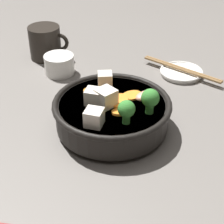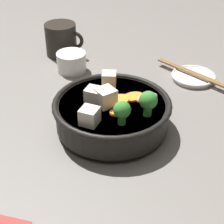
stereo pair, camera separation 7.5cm
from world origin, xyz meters
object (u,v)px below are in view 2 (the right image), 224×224
object	(u,v)px
dark_mug	(61,40)
chopsticks_pair	(194,73)
tea_cup	(71,62)
side_saucer	(193,77)
stirfry_bowl	(112,111)

from	to	relation	value
dark_mug	chopsticks_pair	size ratio (longest dim) A/B	0.54
chopsticks_pair	tea_cup	bearing A→B (deg)	-170.05
tea_cup	side_saucer	bearing A→B (deg)	9.95
dark_mug	chopsticks_pair	distance (m)	0.38
side_saucer	chopsticks_pair	bearing A→B (deg)	0.00
stirfry_bowl	tea_cup	xyz separation A→B (m)	(-0.18, 0.21, -0.02)
chopsticks_pair	side_saucer	bearing A→B (deg)	0.00
tea_cup	stirfry_bowl	bearing A→B (deg)	-49.10
dark_mug	chopsticks_pair	bearing A→B (deg)	-4.19
tea_cup	dark_mug	world-z (taller)	dark_mug
stirfry_bowl	dark_mug	distance (m)	0.38
stirfry_bowl	chopsticks_pair	bearing A→B (deg)	64.02
stirfry_bowl	side_saucer	xyz separation A→B (m)	(0.13, 0.26, -0.04)
side_saucer	chopsticks_pair	xyz separation A→B (m)	(0.00, 0.00, 0.01)
stirfry_bowl	tea_cup	size ratio (longest dim) A/B	3.13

